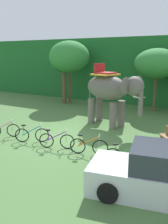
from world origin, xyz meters
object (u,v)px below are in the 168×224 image
(bike_pink, at_px, (4,130))
(bike_orange, at_px, (89,146))
(elephant, at_px, (111,90))
(parked_car, at_px, (159,176))
(tree_left, at_px, (157,64))
(tree_center_left, at_px, (63,59))
(tree_right, at_px, (69,57))
(bike_green, at_px, (125,156))
(bike_teal, at_px, (32,135))
(bike_purple, at_px, (57,140))

(bike_pink, bearing_deg, bike_orange, 2.06)
(elephant, distance_m, bike_pink, 6.51)
(parked_car, bearing_deg, elephant, 124.61)
(tree_left, bearing_deg, tree_center_left, -173.05)
(tree_left, height_order, parked_car, tree_left)
(tree_right, bearing_deg, tree_center_left, -128.91)
(bike_green, bearing_deg, bike_pink, 179.51)
(bike_teal, xyz_separation_m, bike_green, (4.98, -0.20, 0.00))
(bike_teal, bearing_deg, elephant, 63.24)
(tree_right, height_order, bike_pink, tree_right)
(bike_pink, relative_size, parked_car, 0.33)
(elephant, bearing_deg, tree_center_left, 145.57)
(tree_left, bearing_deg, bike_teal, -111.15)
(tree_center_left, distance_m, bike_teal, 10.32)
(bike_teal, height_order, bike_orange, same)
(bike_pink, distance_m, bike_orange, 5.05)
(bike_purple, bearing_deg, bike_teal, 177.24)
(tree_right, distance_m, elephant, 7.79)
(bike_teal, bearing_deg, bike_purple, -2.76)
(tree_left, height_order, bike_purple, tree_left)
(bike_orange, bearing_deg, elephant, 101.47)
(bike_purple, bearing_deg, tree_center_left, 121.80)
(bike_orange, xyz_separation_m, parked_car, (3.35, -1.67, 0.26))
(bike_orange, relative_size, bike_green, 1.03)
(bike_teal, bearing_deg, bike_green, -2.30)
(tree_center_left, xyz_separation_m, tree_left, (7.74, 0.94, -0.32))
(tree_right, xyz_separation_m, tree_left, (7.40, 0.53, -0.44))
(bike_purple, distance_m, parked_car, 5.23)
(bike_green, bearing_deg, bike_teal, 177.70)
(bike_green, relative_size, parked_car, 0.36)
(bike_teal, relative_size, bike_green, 0.94)
(parked_car, bearing_deg, bike_teal, 166.06)
(bike_orange, bearing_deg, tree_left, 86.63)
(tree_left, xyz_separation_m, bike_teal, (-3.78, -9.78, -3.26))
(tree_right, bearing_deg, tree_left, 4.06)
(tree_right, relative_size, parked_car, 1.23)
(tree_center_left, xyz_separation_m, tree_right, (0.34, 0.42, 0.12))
(tree_center_left, height_order, bike_teal, tree_center_left)
(bike_teal, bearing_deg, tree_left, 68.85)
(tree_right, xyz_separation_m, bike_purple, (5.19, -9.33, -3.70))
(tree_center_left, distance_m, tree_right, 0.55)
(tree_center_left, height_order, tree_left, tree_center_left)
(tree_center_left, height_order, bike_pink, tree_center_left)
(elephant, height_order, parked_car, elephant)
(bike_green, height_order, parked_car, parked_car)
(bike_pink, bearing_deg, tree_right, 100.73)
(bike_pink, height_order, bike_orange, same)
(tree_right, height_order, bike_green, tree_right)
(elephant, height_order, bike_green, elephant)
(bike_purple, bearing_deg, bike_orange, 4.03)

